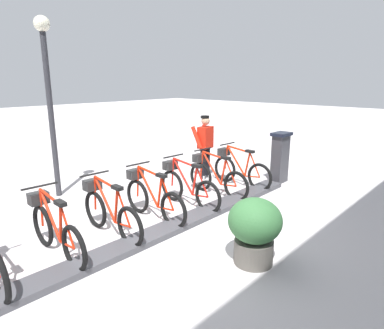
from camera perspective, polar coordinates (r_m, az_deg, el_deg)
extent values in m
plane|color=silver|center=(5.95, -4.70, -11.43)|extent=(60.00, 60.00, 0.00)
cube|color=#47474C|center=(5.93, -4.71, -10.99)|extent=(0.44, 7.37, 0.10)
cube|color=#38383D|center=(8.86, 14.59, 0.89)|extent=(0.28, 0.44, 1.20)
cube|color=#194C8C|center=(8.86, 13.88, 3.25)|extent=(0.03, 0.30, 0.40)
cube|color=black|center=(8.74, 14.85, 4.97)|extent=(0.36, 0.52, 0.08)
torus|color=black|center=(8.09, 11.32, -2.12)|extent=(0.67, 0.09, 0.67)
torus|color=black|center=(8.69, 5.57, -0.77)|extent=(0.67, 0.09, 0.67)
cylinder|color=red|center=(8.42, 7.42, 0.65)|extent=(0.60, 0.07, 0.70)
cylinder|color=red|center=(8.23, 9.30, 0.01)|extent=(0.16, 0.05, 0.61)
cylinder|color=red|center=(8.32, 7.81, 2.59)|extent=(0.69, 0.07, 0.11)
cylinder|color=red|center=(8.21, 10.08, -2.01)|extent=(0.43, 0.05, 0.09)
cylinder|color=red|center=(8.10, 10.52, -0.06)|extent=(0.33, 0.04, 0.56)
cylinder|color=red|center=(8.60, 5.78, 1.17)|extent=(0.10, 0.04, 0.62)
cube|color=black|center=(8.12, 9.73, 2.20)|extent=(0.22, 0.11, 0.06)
cylinder|color=black|center=(8.51, 5.99, 3.49)|extent=(0.05, 0.54, 0.03)
cube|color=#2D2D2D|center=(8.62, 5.39, 2.15)|extent=(0.21, 0.29, 0.18)
torus|color=black|center=(7.34, 7.45, -3.65)|extent=(0.67, 0.09, 0.67)
torus|color=black|center=(7.99, 1.48, -2.05)|extent=(0.67, 0.09, 0.67)
cylinder|color=red|center=(7.69, 3.34, -0.55)|extent=(0.60, 0.07, 0.70)
cylinder|color=red|center=(7.49, 5.30, -1.28)|extent=(0.16, 0.05, 0.61)
cylinder|color=red|center=(7.58, 3.71, 1.56)|extent=(0.69, 0.07, 0.11)
cylinder|color=red|center=(7.47, 6.15, -3.51)|extent=(0.43, 0.05, 0.09)
cylinder|color=red|center=(7.35, 6.58, -1.38)|extent=(0.33, 0.04, 0.56)
cylinder|color=red|center=(7.89, 1.65, 0.05)|extent=(0.10, 0.04, 0.62)
cube|color=black|center=(7.37, 5.71, 1.11)|extent=(0.22, 0.11, 0.06)
cylinder|color=black|center=(7.79, 1.83, 2.56)|extent=(0.05, 0.54, 0.03)
cube|color=#2D2D2D|center=(7.91, 1.23, 1.12)|extent=(0.21, 0.29, 0.18)
torus|color=black|center=(6.63, 2.71, -5.51)|extent=(0.67, 0.09, 0.67)
torus|color=black|center=(7.34, -3.38, -3.55)|extent=(0.67, 0.09, 0.67)
cylinder|color=red|center=(7.02, -1.55, -1.98)|extent=(0.60, 0.07, 0.70)
cylinder|color=red|center=(6.79, 0.45, -2.83)|extent=(0.16, 0.05, 0.61)
cylinder|color=red|center=(6.90, -1.22, 0.31)|extent=(0.69, 0.07, 0.11)
cylinder|color=red|center=(6.78, 1.37, -5.30)|extent=(0.43, 0.05, 0.09)
cylinder|color=red|center=(6.64, 1.76, -2.98)|extent=(0.33, 0.04, 0.56)
cylinder|color=red|center=(7.23, -3.26, -1.28)|extent=(0.10, 0.04, 0.62)
cube|color=black|center=(6.66, 0.82, -0.23)|extent=(0.22, 0.11, 0.06)
cylinder|color=black|center=(7.12, -3.14, 1.44)|extent=(0.05, 0.54, 0.03)
cube|color=#2D2D2D|center=(7.25, -3.70, -0.12)|extent=(0.21, 0.29, 0.18)
torus|color=black|center=(5.99, -3.15, -7.73)|extent=(0.67, 0.09, 0.67)
torus|color=black|center=(6.76, -9.15, -5.29)|extent=(0.67, 0.09, 0.67)
cylinder|color=red|center=(6.41, -7.43, -3.68)|extent=(0.60, 0.07, 0.70)
cylinder|color=red|center=(6.17, -5.46, -4.69)|extent=(0.16, 0.05, 0.61)
cylinder|color=red|center=(6.28, -7.18, -1.20)|extent=(0.69, 0.07, 0.11)
cylinder|color=red|center=(6.15, -4.48, -7.43)|extent=(0.43, 0.05, 0.09)
cylinder|color=red|center=(6.00, -4.16, -4.92)|extent=(0.33, 0.04, 0.56)
cylinder|color=red|center=(6.64, -9.10, -2.85)|extent=(0.10, 0.04, 0.62)
cube|color=black|center=(6.02, -5.17, -1.86)|extent=(0.22, 0.11, 0.06)
cylinder|color=black|center=(6.52, -9.06, 0.09)|extent=(0.05, 0.54, 0.03)
cube|color=#2D2D2D|center=(6.67, -9.55, -1.58)|extent=(0.21, 0.29, 0.18)
torus|color=black|center=(5.44, -10.39, -10.32)|extent=(0.67, 0.09, 0.67)
torus|color=black|center=(6.27, -15.94, -7.26)|extent=(0.67, 0.09, 0.67)
cylinder|color=red|center=(5.89, -14.48, -5.65)|extent=(0.60, 0.07, 0.70)
cylinder|color=red|center=(5.63, -12.64, -6.88)|extent=(0.16, 0.05, 0.61)
cylinder|color=red|center=(5.75, -14.35, -2.99)|extent=(0.69, 0.07, 0.11)
cylinder|color=red|center=(5.61, -11.64, -9.90)|extent=(0.43, 0.05, 0.09)
cylinder|color=red|center=(5.45, -11.44, -7.21)|extent=(0.33, 0.04, 0.56)
cylinder|color=red|center=(6.14, -16.00, -4.67)|extent=(0.10, 0.04, 0.62)
cube|color=black|center=(5.47, -12.49, -3.82)|extent=(0.22, 0.11, 0.06)
cylinder|color=black|center=(6.01, -16.09, -1.51)|extent=(0.05, 0.54, 0.03)
cube|color=#2D2D2D|center=(6.17, -16.45, -3.28)|extent=(0.21, 0.29, 0.18)
torus|color=black|center=(5.00, -19.23, -13.22)|extent=(0.67, 0.09, 0.67)
torus|color=black|center=(5.89, -23.83, -9.40)|extent=(0.67, 0.09, 0.67)
cylinder|color=red|center=(5.48, -22.78, -7.85)|extent=(0.60, 0.07, 0.70)
cylinder|color=red|center=(5.20, -21.26, -9.32)|extent=(0.16, 0.05, 0.61)
cylinder|color=red|center=(5.33, -22.83, -5.04)|extent=(0.69, 0.07, 0.11)
cylinder|color=red|center=(5.18, -20.27, -12.62)|extent=(0.43, 0.05, 0.09)
cylinder|color=red|center=(5.01, -20.27, -9.80)|extent=(0.33, 0.04, 0.56)
cylinder|color=red|center=(5.75, -24.02, -6.68)|extent=(0.10, 0.04, 0.62)
cube|color=black|center=(5.03, -21.31, -6.08)|extent=(0.22, 0.11, 0.06)
cylinder|color=black|center=(5.61, -24.27, -3.34)|extent=(0.05, 0.54, 0.03)
cube|color=#2D2D2D|center=(5.78, -24.45, -5.18)|extent=(0.21, 0.29, 0.18)
cube|color=white|center=(8.98, 1.50, -2.09)|extent=(0.27, 0.15, 0.10)
cube|color=white|center=(9.10, 2.89, -1.89)|extent=(0.27, 0.15, 0.10)
cylinder|color=black|center=(8.86, 1.88, 0.22)|extent=(0.15, 0.15, 0.82)
cylinder|color=black|center=(9.03, 2.57, 0.47)|extent=(0.15, 0.15, 0.82)
cube|color=red|center=(8.81, 2.27, 4.58)|extent=(0.31, 0.43, 0.56)
cylinder|color=red|center=(8.64, 0.78, 4.59)|extent=(0.35, 0.15, 0.57)
cylinder|color=red|center=(9.07, 2.62, 5.04)|extent=(0.35, 0.15, 0.57)
sphere|color=tan|center=(8.75, 2.29, 7.36)|extent=(0.22, 0.22, 0.22)
cylinder|color=black|center=(8.75, 2.19, 8.02)|extent=(0.22, 0.22, 0.06)
cylinder|color=#2D2D33|center=(7.94, -22.62, 7.39)|extent=(0.12, 0.12, 3.55)
sphere|color=#F2EDCC|center=(7.98, -23.98, 20.86)|extent=(0.32, 0.32, 0.32)
cylinder|color=#59544C|center=(5.08, 10.31, -14.20)|extent=(0.56, 0.56, 0.35)
ellipsoid|color=#376E3B|center=(4.87, 10.56, -9.27)|extent=(0.76, 0.76, 0.64)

